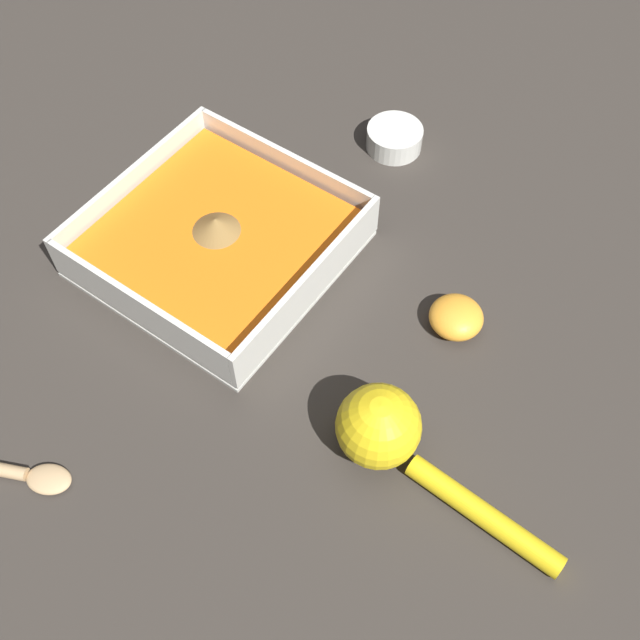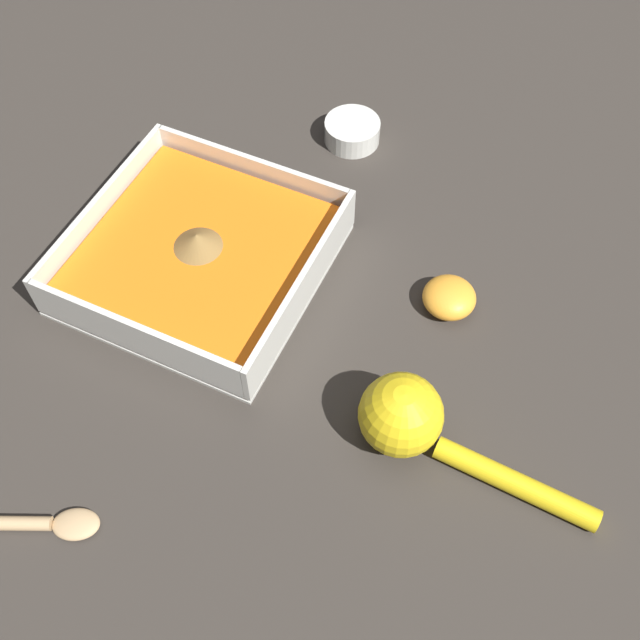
# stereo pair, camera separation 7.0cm
# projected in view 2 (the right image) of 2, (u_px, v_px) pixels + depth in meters

# --- Properties ---
(ground_plane) EXTENTS (4.00, 4.00, 0.00)m
(ground_plane) POSITION_uv_depth(u_px,v_px,m) (200.00, 274.00, 0.77)
(ground_plane) COLOR #332D28
(square_dish) EXTENTS (0.24, 0.24, 0.06)m
(square_dish) POSITION_uv_depth(u_px,v_px,m) (201.00, 257.00, 0.76)
(square_dish) COLOR silver
(square_dish) RESTS_ON ground_plane
(spice_bowl) EXTENTS (0.06, 0.06, 0.03)m
(spice_bowl) POSITION_uv_depth(u_px,v_px,m) (352.00, 132.00, 0.87)
(spice_bowl) COLOR silver
(spice_bowl) RESTS_ON ground_plane
(lemon_squeezer) EXTENTS (0.07, 0.22, 0.07)m
(lemon_squeezer) POSITION_uv_depth(u_px,v_px,m) (415.00, 423.00, 0.64)
(lemon_squeezer) COLOR yellow
(lemon_squeezer) RESTS_ON ground_plane
(lemon_half) EXTENTS (0.05, 0.05, 0.03)m
(lemon_half) POSITION_uv_depth(u_px,v_px,m) (449.00, 297.00, 0.74)
(lemon_half) COLOR orange
(lemon_half) RESTS_ON ground_plane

